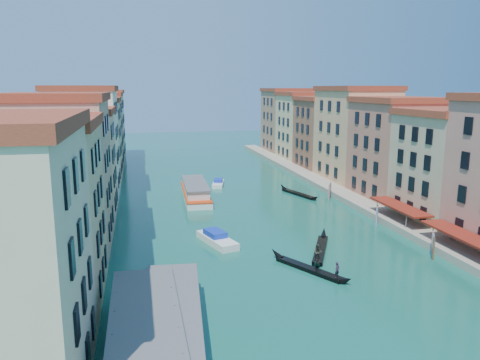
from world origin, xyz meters
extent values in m
cube|color=tan|center=(-26.00, 23.50, 8.50)|extent=(12.00, 15.00, 17.00)
cube|color=maroon|center=(-26.00, 23.50, 17.50)|extent=(12.80, 15.40, 1.00)
cube|color=tan|center=(-26.00, 39.50, 9.50)|extent=(12.00, 17.00, 19.00)
cube|color=maroon|center=(-26.00, 39.50, 19.50)|extent=(12.80, 17.40, 1.00)
cube|color=#D4AC85|center=(-26.00, 55.00, 8.25)|extent=(12.00, 14.00, 16.50)
cube|color=maroon|center=(-26.00, 55.00, 17.00)|extent=(12.80, 14.40, 1.00)
cube|color=#EEE2C2|center=(-26.00, 71.00, 10.00)|extent=(12.00, 18.00, 20.00)
cube|color=maroon|center=(-26.00, 71.00, 20.50)|extent=(12.80, 18.40, 1.00)
cube|color=tan|center=(-26.00, 88.00, 8.75)|extent=(12.00, 16.00, 17.50)
cube|color=maroon|center=(-26.00, 88.00, 18.00)|extent=(12.80, 16.40, 1.00)
cube|color=#A8775C|center=(-26.00, 103.50, 9.25)|extent=(12.00, 15.00, 18.50)
cube|color=maroon|center=(-26.00, 103.50, 19.00)|extent=(12.80, 15.40, 1.00)
cube|color=beige|center=(-26.00, 119.50, 9.50)|extent=(12.00, 17.00, 19.00)
cube|color=maroon|center=(-26.00, 119.50, 19.50)|extent=(12.80, 17.40, 1.00)
cube|color=tan|center=(30.00, 39.00, 8.25)|extent=(12.00, 14.00, 16.50)
cube|color=maroon|center=(30.00, 39.00, 17.00)|extent=(12.80, 14.40, 1.00)
cube|color=#B56950|center=(30.00, 54.00, 9.00)|extent=(12.00, 16.00, 18.00)
cube|color=maroon|center=(30.00, 54.00, 18.50)|extent=(12.80, 16.40, 1.00)
cube|color=tan|center=(30.00, 71.00, 10.00)|extent=(12.00, 18.00, 20.00)
cube|color=maroon|center=(30.00, 71.00, 20.50)|extent=(12.80, 18.40, 1.00)
cube|color=brown|center=(30.00, 87.50, 8.75)|extent=(12.00, 15.00, 17.50)
cube|color=maroon|center=(30.00, 87.50, 18.00)|extent=(12.80, 15.40, 1.00)
cube|color=#D9B981|center=(30.00, 103.00, 9.25)|extent=(12.00, 16.00, 18.50)
cube|color=maroon|center=(30.00, 103.00, 19.00)|extent=(12.80, 16.40, 1.00)
cube|color=#A17154|center=(30.00, 119.50, 9.75)|extent=(12.00, 17.00, 19.50)
cube|color=maroon|center=(30.00, 119.50, 20.00)|extent=(12.80, 17.40, 1.00)
cube|color=gray|center=(22.00, 65.00, 0.50)|extent=(4.00, 140.00, 1.00)
cube|color=maroon|center=(22.20, 23.50, 3.00)|extent=(3.20, 15.30, 0.25)
cylinder|color=slate|center=(20.80, 28.60, 1.50)|extent=(0.12, 0.12, 3.00)
cube|color=maroon|center=(22.20, 39.00, 3.00)|extent=(3.20, 12.60, 0.25)
cylinder|color=slate|center=(20.80, 34.80, 1.50)|extent=(0.12, 0.12, 3.00)
cylinder|color=slate|center=(20.80, 43.20, 1.50)|extent=(0.12, 0.12, 3.00)
cube|color=slate|center=(-16.00, 12.00, 0.30)|extent=(5.00, 16.00, 0.60)
cube|color=slate|center=(-16.00, 12.00, 3.50)|extent=(5.40, 16.40, 0.30)
cylinder|color=#553A1D|center=(18.50, 25.00, 1.30)|extent=(0.24, 0.24, 3.20)
cylinder|color=#553A1D|center=(19.10, 26.00, 1.30)|extent=(0.24, 0.24, 3.20)
cylinder|color=#553A1D|center=(19.70, 27.00, 1.30)|extent=(0.24, 0.24, 3.20)
cylinder|color=#553A1D|center=(18.50, 39.00, 1.30)|extent=(0.24, 0.24, 3.20)
cylinder|color=#553A1D|center=(19.10, 40.00, 1.30)|extent=(0.24, 0.24, 3.20)
cylinder|color=#553A1D|center=(19.70, 41.00, 1.30)|extent=(0.24, 0.24, 3.20)
cylinder|color=#553A1D|center=(18.50, 57.00, 1.30)|extent=(0.24, 0.24, 3.20)
cylinder|color=#553A1D|center=(19.10, 58.00, 1.30)|extent=(0.24, 0.24, 3.20)
cylinder|color=#553A1D|center=(19.70, 59.00, 1.30)|extent=(0.24, 0.24, 3.20)
cylinder|color=#553A1D|center=(-18.50, 12.00, 1.30)|extent=(0.24, 0.24, 3.20)
cylinder|color=#553A1D|center=(-18.50, 16.00, 1.30)|extent=(0.24, 0.24, 3.20)
cube|color=silver|center=(-14.00, 12.40, 0.68)|extent=(7.03, 22.87, 1.35)
cube|color=silver|center=(-14.00, 12.40, 2.14)|extent=(6.07, 18.34, 1.80)
cube|color=slate|center=(-14.00, 12.40, 3.21)|extent=(6.46, 18.93, 0.28)
cube|color=red|center=(-14.00, 12.40, 1.29)|extent=(7.08, 22.88, 0.28)
cube|color=white|center=(-5.73, 64.14, 0.59)|extent=(5.15, 19.84, 1.18)
cube|color=silver|center=(-5.73, 64.14, 1.87)|extent=(4.51, 15.88, 1.57)
cube|color=slate|center=(-5.73, 64.14, 2.81)|extent=(4.83, 16.39, 0.25)
cube|color=red|center=(-5.73, 64.14, 1.13)|extent=(5.20, 19.84, 0.25)
cube|color=black|center=(2.51, 24.93, 0.23)|extent=(5.55, 8.67, 0.47)
cone|color=black|center=(-0.02, 29.43, 0.62)|extent=(1.83, 2.27, 1.74)
cone|color=black|center=(5.05, 20.43, 0.52)|extent=(1.65, 1.95, 1.53)
imported|color=#2C1F2F|center=(4.44, 21.51, 1.30)|extent=(0.78, 0.69, 1.78)
cube|color=black|center=(6.21, 30.60, 0.25)|extent=(5.70, 9.83, 0.52)
cone|color=black|center=(8.75, 35.75, 0.69)|extent=(1.95, 2.53, 1.93)
cone|color=black|center=(3.68, 25.45, 0.57)|extent=(1.77, 2.17, 1.70)
imported|color=#303127|center=(4.29, 26.68, 1.45)|extent=(1.20, 1.10, 1.98)
cube|color=black|center=(14.17, 61.76, 0.23)|extent=(3.97, 9.39, 0.47)
cone|color=black|center=(12.57, 66.78, 0.63)|extent=(1.54, 2.30, 1.77)
cone|color=black|center=(15.76, 56.74, 0.53)|extent=(1.43, 1.96, 1.56)
cube|color=white|center=(-6.15, 36.64, 0.46)|extent=(4.79, 8.38, 0.91)
cube|color=#1637B7|center=(-6.32, 37.18, 1.26)|extent=(2.99, 3.88, 0.80)
cube|color=white|center=(0.34, 73.94, 0.39)|extent=(3.66, 7.08, 0.77)
cube|color=#1637B7|center=(0.45, 74.41, 1.06)|extent=(2.37, 3.23, 0.68)
camera|label=1|loc=(-15.94, -22.71, 20.58)|focal=35.00mm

